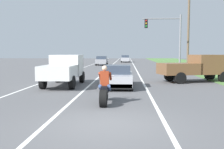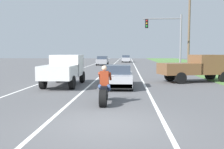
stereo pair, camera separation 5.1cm
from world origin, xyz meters
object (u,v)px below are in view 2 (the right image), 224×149
motorcycle_with_rider (104,90)px  distant_car_far_ahead (102,61)px  sports_car_silver (118,77)px  traffic_light_mast_near (169,35)px  pickup_truck_right_shoulder_brown (196,67)px  distant_car_further_ahead (126,59)px  pickup_truck_left_lane_white (64,69)px

motorcycle_with_rider → distant_car_far_ahead: (-3.21, 31.73, 0.18)m
sports_car_silver → distant_car_far_ahead: bearing=97.7°
sports_car_silver → traffic_light_mast_near: (4.87, 11.09, 3.33)m
pickup_truck_right_shoulder_brown → distant_car_far_ahead: 25.06m
traffic_light_mast_near → distant_car_further_ahead: bearing=99.4°
pickup_truck_right_shoulder_brown → pickup_truck_left_lane_white: bearing=-164.0°
pickup_truck_right_shoulder_brown → distant_car_far_ahead: bearing=111.4°
pickup_truck_left_lane_white → distant_car_further_ahead: bearing=84.4°
traffic_light_mast_near → distant_car_further_ahead: (-4.62, 27.90, -3.18)m
pickup_truck_left_lane_white → pickup_truck_right_shoulder_brown: 9.43m
pickup_truck_left_lane_white → distant_car_further_ahead: (3.75, 38.55, -0.33)m
pickup_truck_right_shoulder_brown → sports_car_silver: bearing=-151.4°
pickup_truck_right_shoulder_brown → distant_car_further_ahead: 36.34m
distant_car_further_ahead → traffic_light_mast_near: bearing=-80.6°
pickup_truck_right_shoulder_brown → motorcycle_with_rider: bearing=-125.2°
pickup_truck_right_shoulder_brown → distant_car_far_ahead: pickup_truck_right_shoulder_brown is taller
pickup_truck_left_lane_white → traffic_light_mast_near: size_ratio=0.80×
pickup_truck_left_lane_white → distant_car_further_ahead: 38.73m
motorcycle_with_rider → pickup_truck_left_lane_white: 6.61m
pickup_truck_left_lane_white → distant_car_far_ahead: bearing=90.1°
motorcycle_with_rider → pickup_truck_right_shoulder_brown: size_ratio=0.43×
traffic_light_mast_near → pickup_truck_left_lane_white: bearing=-128.2°
motorcycle_with_rider → pickup_truck_right_shoulder_brown: pickup_truck_right_shoulder_brown is taller
pickup_truck_right_shoulder_brown → distant_car_further_ahead: size_ratio=1.29×
motorcycle_with_rider → pickup_truck_left_lane_white: size_ratio=0.46×
motorcycle_with_rider → pickup_truck_left_lane_white: bearing=118.5°
sports_car_silver → pickup_truck_right_shoulder_brown: pickup_truck_right_shoulder_brown is taller
traffic_light_mast_near → distant_car_far_ahead: 17.75m
traffic_light_mast_near → distant_car_far_ahead: bearing=118.9°
motorcycle_with_rider → distant_car_far_ahead: bearing=95.8°
sports_car_silver → distant_car_further_ahead: (0.25, 38.99, 0.14)m
motorcycle_with_rider → pickup_truck_right_shoulder_brown: (5.92, 8.39, 0.51)m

